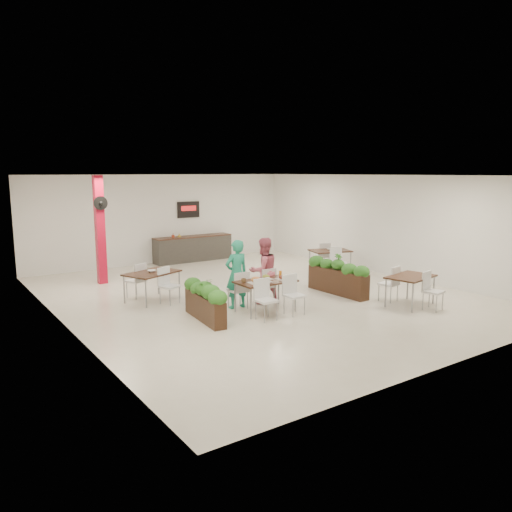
{
  "coord_description": "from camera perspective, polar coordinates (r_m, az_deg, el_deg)",
  "views": [
    {
      "loc": [
        -7.49,
        -10.83,
        3.29
      ],
      "look_at": [
        -0.14,
        -0.15,
        1.1
      ],
      "focal_mm": 35.0,
      "sensor_mm": 36.0,
      "label": 1
    }
  ],
  "objects": [
    {
      "name": "planter_left",
      "position": [
        11.24,
        -5.88,
        -4.85
      ],
      "size": [
        0.56,
        1.83,
        0.96
      ],
      "rotation": [
        0.0,
        0.0,
        1.46
      ],
      "color": "black",
      "rests_on": "ground"
    },
    {
      "name": "side_table_a",
      "position": [
        13.11,
        -11.8,
        -2.28
      ],
      "size": [
        1.57,
        1.66,
        0.92
      ],
      "rotation": [
        0.0,
        0.0,
        0.39
      ],
      "color": "black",
      "rests_on": "ground"
    },
    {
      "name": "red_column",
      "position": [
        15.38,
        -17.39,
        3.0
      ],
      "size": [
        0.4,
        0.41,
        3.2
      ],
      "color": "#B90C28",
      "rests_on": "ground"
    },
    {
      "name": "service_counter",
      "position": [
        18.75,
        -7.22,
        0.93
      ],
      "size": [
        3.0,
        0.64,
        2.2
      ],
      "color": "#302D2B",
      "rests_on": "ground"
    },
    {
      "name": "diner_woman",
      "position": [
        12.55,
        0.86,
        -1.69
      ],
      "size": [
        0.82,
        0.64,
        1.67
      ],
      "primitive_type": "imported",
      "rotation": [
        0.0,
        0.0,
        3.13
      ],
      "color": "#D65F76",
      "rests_on": "ground"
    },
    {
      "name": "room_shell",
      "position": [
        13.23,
        0.12,
        4.02
      ],
      "size": [
        10.1,
        12.1,
        3.22
      ],
      "color": "white",
      "rests_on": "ground"
    },
    {
      "name": "ground",
      "position": [
        13.57,
        0.12,
        -4.44
      ],
      "size": [
        12.0,
        12.0,
        0.0
      ],
      "primitive_type": "plane",
      "color": "beige",
      "rests_on": "ground"
    },
    {
      "name": "diner_man",
      "position": [
        12.11,
        -2.23,
        -2.09
      ],
      "size": [
        0.62,
        0.41,
        1.68
      ],
      "primitive_type": "imported",
      "rotation": [
        0.0,
        0.0,
        3.13
      ],
      "color": "#229573",
      "rests_on": "ground"
    },
    {
      "name": "planter_right",
      "position": [
        13.75,
        9.32,
        -2.19
      ],
      "size": [
        0.43,
        2.11,
        1.11
      ],
      "rotation": [
        0.0,
        0.0,
        1.59
      ],
      "color": "black",
      "rests_on": "ground"
    },
    {
      "name": "side_table_b",
      "position": [
        16.6,
        8.46,
        0.28
      ],
      "size": [
        1.45,
        1.67,
        0.92
      ],
      "rotation": [
        0.0,
        0.0,
        -0.3
      ],
      "color": "black",
      "rests_on": "ground"
    },
    {
      "name": "main_table",
      "position": [
        11.83,
        1.07,
        -3.37
      ],
      "size": [
        1.41,
        1.63,
        0.92
      ],
      "rotation": [
        0.0,
        0.0,
        -0.01
      ],
      "color": "black",
      "rests_on": "ground"
    },
    {
      "name": "side_table_c",
      "position": [
        12.95,
        17.25,
        -2.71
      ],
      "size": [
        1.38,
        1.67,
        0.92
      ],
      "rotation": [
        0.0,
        0.0,
        0.2
      ],
      "color": "black",
      "rests_on": "ground"
    }
  ]
}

